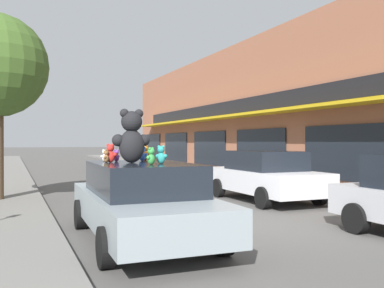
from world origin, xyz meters
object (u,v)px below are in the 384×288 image
teddy_bear_red (111,153)px  teddy_bear_brown (106,156)px  parked_car_far_center (265,175)px  teddy_bear_white (105,156)px  teddy_bear_giant (132,137)px  teddy_bear_purple (116,156)px  teddy_bear_green (151,156)px  teddy_bear_orange (145,153)px  teddy_bear_teal (161,155)px  plush_art_car (142,200)px  teddy_bear_blue (142,154)px

teddy_bear_red → teddy_bear_brown: 0.13m
parked_car_far_center → teddy_bear_white: bearing=-153.3°
teddy_bear_giant → teddy_bear_brown: (-0.42, 0.26, -0.36)m
teddy_bear_brown → teddy_bear_purple: 0.39m
teddy_bear_green → teddy_bear_orange: (0.38, 1.64, 0.02)m
teddy_bear_green → teddy_bear_orange: size_ratio=0.88×
teddy_bear_brown → teddy_bear_teal: 1.14m
teddy_bear_giant → teddy_bear_teal: teddy_bear_giant is taller
plush_art_car → parked_car_far_center: bearing=37.3°
teddy_bear_green → teddy_bear_white: bearing=-110.4°
teddy_bear_white → teddy_bear_green: size_ratio=0.81×
teddy_bear_orange → teddy_bear_white: bearing=80.6°
parked_car_far_center → teddy_bear_green: bearing=-139.9°
teddy_bear_giant → teddy_bear_purple: (-0.16, 0.54, -0.36)m
teddy_bear_white → parked_car_far_center: teddy_bear_white is taller
teddy_bear_green → parked_car_far_center: teddy_bear_green is taller
teddy_bear_orange → teddy_bear_teal: bearing=151.6°
plush_art_car → teddy_bear_purple: teddy_bear_purple is taller
plush_art_car → teddy_bear_green: size_ratio=16.32×
teddy_bear_brown → teddy_bear_orange: (0.94, 0.63, 0.04)m
teddy_bear_green → teddy_bear_teal: (0.25, 0.20, 0.01)m
plush_art_car → teddy_bear_giant: (-0.16, 0.14, 1.15)m
teddy_bear_giant → teddy_bear_brown: 0.61m
teddy_bear_giant → teddy_bear_red: 0.55m
teddy_bear_red → teddy_bear_orange: teddy_bear_red is taller
plush_art_car → teddy_bear_white: bearing=123.7°
teddy_bear_orange → teddy_bear_brown: bearing=100.9°
teddy_bear_green → parked_car_far_center: (4.93, 4.15, -0.78)m
teddy_bear_orange → parked_car_far_center: bearing=-84.0°
plush_art_car → teddy_bear_orange: 1.37m
teddy_bear_giant → parked_car_far_center: (5.06, 3.40, -1.11)m
plush_art_car → teddy_bear_blue: bearing=74.7°
teddy_bear_giant → teddy_bear_teal: (0.38, -0.55, -0.32)m
plush_art_car → teddy_bear_orange: teddy_bear_orange is taller
teddy_bear_giant → parked_car_far_center: 6.20m
plush_art_car → teddy_bear_brown: 1.05m
teddy_bear_giant → teddy_bear_red: teddy_bear_giant is taller
teddy_bear_brown → parked_car_far_center: teddy_bear_brown is taller
teddy_bear_white → teddy_bear_teal: 1.43m
teddy_bear_red → teddy_bear_blue: bearing=-122.2°
teddy_bear_red → teddy_bear_teal: (0.70, -0.87, -0.01)m
teddy_bear_brown → teddy_bear_orange: size_ratio=0.73×
teddy_bear_giant → teddy_bear_green: 0.83m
teddy_bear_blue → teddy_bear_orange: 0.35m
teddy_bear_orange → parked_car_far_center: size_ratio=0.08×
teddy_bear_blue → parked_car_far_center: 5.53m
teddy_bear_giant → teddy_bear_teal: size_ratio=3.05×
teddy_bear_blue → teddy_bear_teal: bearing=125.2°
teddy_bear_purple → teddy_bear_orange: (0.68, 0.34, 0.05)m
teddy_bear_white → teddy_bear_red: 0.36m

